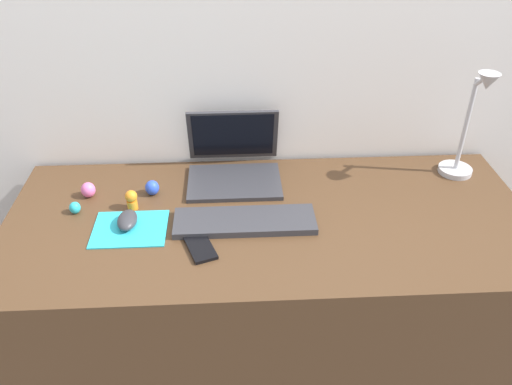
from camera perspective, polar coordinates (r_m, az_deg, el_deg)
ground_plane at (r=2.08m, az=1.17°, el=-19.41°), size 6.00×6.00×0.00m
back_wall at (r=1.90m, az=0.58°, el=2.58°), size 2.76×0.05×1.36m
desk at (r=1.79m, az=1.30°, el=-12.29°), size 1.56×0.68×0.74m
laptop at (r=1.73m, az=-2.44°, el=3.48°), size 0.30×0.27×0.21m
keyboard at (r=1.52m, az=-1.23°, el=-3.14°), size 0.41×0.13×0.02m
mousepad at (r=1.55m, az=-13.56°, el=-3.86°), size 0.21×0.17×0.00m
mouse at (r=1.55m, az=-13.84°, el=-2.94°), size 0.06×0.10×0.03m
cell_phone at (r=1.44m, az=-6.13°, el=-5.88°), size 0.10×0.14×0.01m
desk_lamp at (r=1.78m, az=22.23°, el=6.50°), size 0.11×0.15×0.38m
toy_figurine_pink at (r=1.71m, az=-17.80°, el=0.28°), size 0.04×0.04×0.05m
toy_figurine_cyan at (r=1.65m, az=-19.11°, el=-1.57°), size 0.03×0.03×0.04m
toy_figurine_orange at (r=1.61m, az=-13.39°, el=-0.73°), size 0.04×0.04×0.06m
toy_figurine_blue at (r=1.67m, az=-11.24°, el=0.52°), size 0.04×0.04×0.05m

